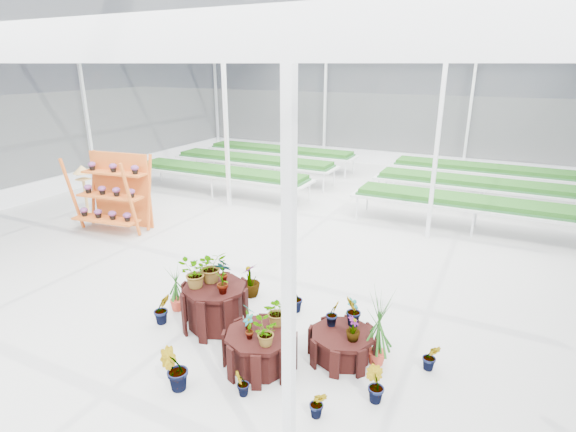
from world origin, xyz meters
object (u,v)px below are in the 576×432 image
at_px(plinth_mid, 260,350).
at_px(plinth_low, 342,345).
at_px(shelf_rack, 111,194).
at_px(plinth_tall, 215,306).
at_px(bird_table, 85,191).

xyz_separation_m(plinth_mid, plinth_low, (1.00, 0.70, -0.05)).
bearing_deg(shelf_rack, plinth_mid, -35.19).
bearing_deg(plinth_low, plinth_mid, -145.01).
distance_m(plinth_mid, shelf_rack, 7.09).
bearing_deg(plinth_tall, bird_table, 154.81).
distance_m(plinth_tall, plinth_mid, 1.34).
relative_size(plinth_tall, plinth_low, 1.10).
height_order(plinth_low, shelf_rack, shelf_rack).
bearing_deg(shelf_rack, plinth_tall, -35.35).
bearing_deg(plinth_mid, bird_table, 154.60).
bearing_deg(bird_table, plinth_low, -28.45).
height_order(plinth_tall, bird_table, bird_table).
xyz_separation_m(plinth_low, shelf_rack, (-7.27, 2.53, 0.78)).
height_order(plinth_tall, plinth_mid, plinth_tall).
height_order(shelf_rack, bird_table, shelf_rack).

